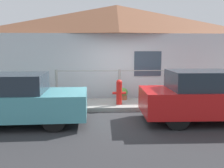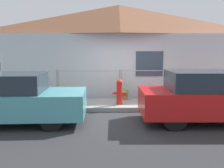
{
  "view_description": "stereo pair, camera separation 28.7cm",
  "coord_description": "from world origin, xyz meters",
  "px_view_note": "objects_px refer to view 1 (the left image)",
  "views": [
    {
      "loc": [
        -0.78,
        -8.01,
        2.08
      ],
      "look_at": [
        -0.35,
        0.3,
        0.9
      ],
      "focal_mm": 40.0,
      "sensor_mm": 36.0,
      "label": 1
    },
    {
      "loc": [
        -0.49,
        -8.02,
        2.08
      ],
      "look_at": [
        -0.35,
        0.3,
        0.9
      ],
      "focal_mm": 40.0,
      "sensor_mm": 36.0,
      "label": 2
    }
  ],
  "objects_px": {
    "car_right": "(214,96)",
    "fire_hydrant": "(119,91)",
    "car_left": "(7,100)",
    "potted_plant_near_hydrant": "(123,93)"
  },
  "relations": [
    {
      "from": "car_left",
      "to": "car_right",
      "type": "height_order",
      "value": "car_right"
    },
    {
      "from": "car_right",
      "to": "fire_hydrant",
      "type": "distance_m",
      "value": 3.09
    },
    {
      "from": "fire_hydrant",
      "to": "potted_plant_near_hydrant",
      "type": "bearing_deg",
      "value": 74.26
    },
    {
      "from": "car_right",
      "to": "fire_hydrant",
      "type": "relative_size",
      "value": 4.8
    },
    {
      "from": "car_right",
      "to": "potted_plant_near_hydrant",
      "type": "relative_size",
      "value": 9.31
    },
    {
      "from": "fire_hydrant",
      "to": "potted_plant_near_hydrant",
      "type": "relative_size",
      "value": 1.94
    },
    {
      "from": "car_left",
      "to": "fire_hydrant",
      "type": "height_order",
      "value": "car_left"
    },
    {
      "from": "car_right",
      "to": "potted_plant_near_hydrant",
      "type": "height_order",
      "value": "car_right"
    },
    {
      "from": "car_left",
      "to": "fire_hydrant",
      "type": "xyz_separation_m",
      "value": [
        3.22,
        1.7,
        -0.1
      ]
    },
    {
      "from": "car_right",
      "to": "fire_hydrant",
      "type": "xyz_separation_m",
      "value": [
        -2.58,
        1.7,
        -0.13
      ]
    }
  ]
}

